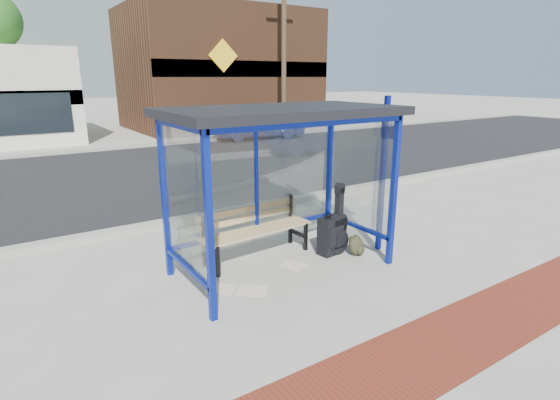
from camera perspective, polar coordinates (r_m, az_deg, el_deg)
ground at (r=6.74m, az=0.33°, el=-8.94°), size 120.00×120.00×0.00m
brick_paver_strip at (r=5.06m, az=17.83°, el=-18.82°), size 60.00×1.00×0.01m
curb_near at (r=9.11m, az=-9.85°, el=-2.07°), size 60.00×0.25×0.12m
street_asphalt at (r=13.81m, az=-18.44°, el=3.22°), size 60.00×10.00×0.00m
curb_far at (r=18.71m, az=-22.66°, el=6.11°), size 60.00×0.25×0.12m
far_sidewalk at (r=20.57m, az=-23.70°, el=6.62°), size 60.00×4.00×0.01m
bus_shelter at (r=6.22m, az=-0.01°, el=8.89°), size 3.30×1.80×2.42m
storefront_brown at (r=26.19m, az=-7.89°, el=16.50°), size 10.00×7.08×6.40m
tree_right at (r=31.52m, az=-3.15°, el=20.58°), size 3.60×3.60×7.03m
utility_pole_east at (r=22.30m, az=0.51°, el=19.12°), size 1.60×0.24×8.00m
bench at (r=6.97m, az=-3.31°, el=-3.61°), size 1.92×0.59×0.89m
guitar_bag at (r=7.19m, az=7.61°, el=-3.89°), size 0.43×0.18×1.13m
suitcase at (r=7.19m, az=6.64°, el=-4.66°), size 0.42×0.30×0.69m
backpack at (r=7.26m, az=9.98°, el=-5.95°), size 0.30×0.27×0.33m
sign_post at (r=7.25m, az=13.40°, el=4.32°), size 0.13×0.32×2.54m
newspaper_a at (r=6.18m, az=-7.70°, el=-11.45°), size 0.50×0.49×0.01m
newspaper_b at (r=6.11m, az=-3.62°, el=-11.69°), size 0.52×0.51×0.01m
newspaper_c at (r=6.83m, az=1.76°, el=-8.54°), size 0.41×0.45×0.01m
parked_car at (r=20.70m, az=-2.92°, el=9.92°), size 4.38×1.88×1.40m
fire_hydrant at (r=23.66m, az=2.06°, el=10.05°), size 0.37×0.25×0.83m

